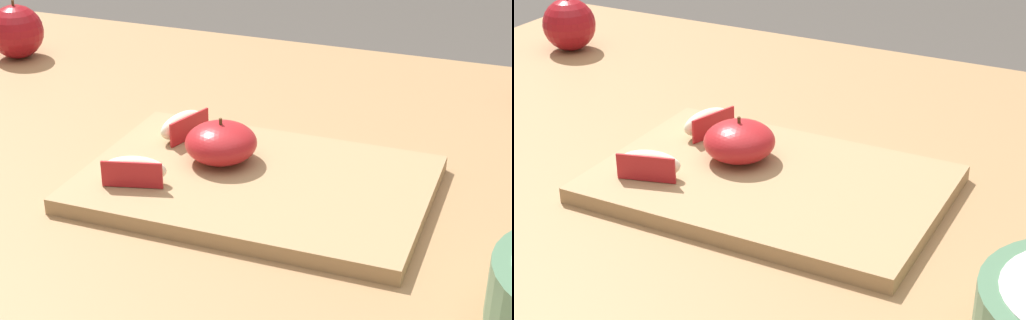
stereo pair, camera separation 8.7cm
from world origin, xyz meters
The scene contains 6 objects.
dining_table centered at (0.00, 0.00, 0.64)m, with size 1.38×0.92×0.73m.
cutting_board centered at (-0.02, -0.05, 0.74)m, with size 0.37×0.25×0.02m.
apple_half_skin_up centered at (-0.07, -0.03, 0.77)m, with size 0.08×0.08×0.05m.
apple_wedge_middle centered at (-0.14, -0.11, 0.77)m, with size 0.07×0.04×0.03m.
apple_wedge_near_knife centered at (-0.14, 0.02, 0.77)m, with size 0.04×0.07×0.03m.
whole_apple_red_delicious centered at (-0.52, 0.23, 0.78)m, with size 0.08×0.08×0.09m.
Camera 2 is at (0.34, -0.75, 1.15)m, focal length 58.05 mm.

